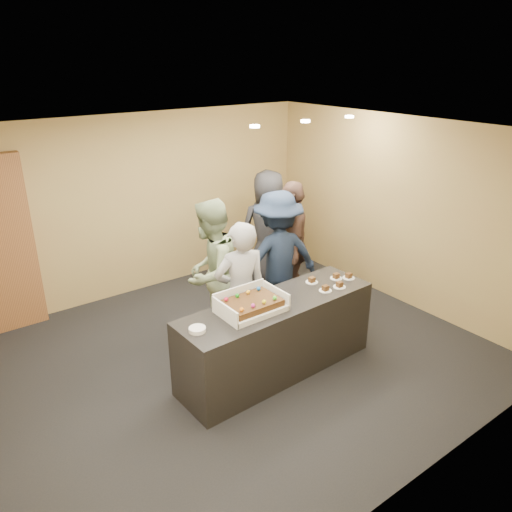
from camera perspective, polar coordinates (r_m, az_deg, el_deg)
name	(u,v)px	position (r m, az deg, el deg)	size (l,w,h in m)	color
room	(224,258)	(5.56, -3.69, -0.26)	(6.04, 6.00, 2.70)	black
serving_counter	(277,337)	(5.80, 2.40, -9.19)	(2.40, 0.70, 0.90)	black
cake_box	(250,306)	(5.38, -0.70, -5.77)	(0.70, 0.48, 0.20)	white
sheet_cake	(251,303)	(5.34, -0.54, -5.39)	(0.59, 0.41, 0.12)	#38200C
plate_stack	(197,329)	(5.04, -6.73, -8.34)	(0.17, 0.17, 0.04)	white
slice_a	(325,289)	(5.87, 7.94, -3.76)	(0.15, 0.15, 0.07)	white
slice_b	(312,281)	(6.06, 6.40, -2.81)	(0.15, 0.15, 0.07)	white
slice_c	(340,285)	(5.98, 9.52, -3.33)	(0.15, 0.15, 0.07)	white
slice_d	(336,277)	(6.20, 9.15, -2.36)	(0.15, 0.15, 0.07)	white
slice_e	(349,276)	(6.24, 10.55, -2.31)	(0.15, 0.15, 0.07)	white
person_server_grey	(241,294)	(5.81, -1.75, -4.31)	(0.64, 0.42, 1.75)	#949499
person_sage_man	(211,273)	(6.21, -5.21, -1.96)	(0.91, 0.71, 1.87)	gray
person_navy_man	(277,258)	(6.69, 2.47, -0.24)	(1.19, 0.68, 1.84)	#17223A
person_brown_extra	(292,246)	(7.09, 4.13, 1.19)	(1.10, 0.46, 1.88)	brown
person_dark_suit	(268,230)	(7.73, 1.40, 3.02)	(0.91, 0.59, 1.86)	#232328
ceiling_spotlights	(305,121)	(6.57, 5.67, 15.09)	(1.72, 0.12, 0.03)	#FFEAC6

